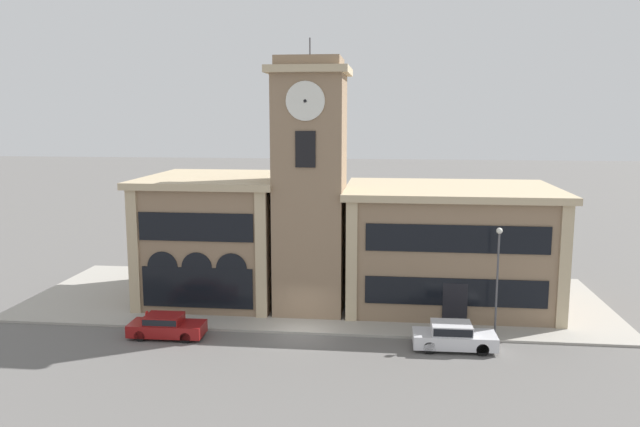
{
  "coord_description": "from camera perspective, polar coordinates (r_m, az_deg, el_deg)",
  "views": [
    {
      "loc": [
        5.15,
        -35.03,
        12.88
      ],
      "look_at": [
        0.88,
        2.47,
        6.91
      ],
      "focal_mm": 35.0,
      "sensor_mm": 36.0,
      "label": 1
    }
  ],
  "objects": [
    {
      "name": "town_hall_left_wing",
      "position": [
        44.97,
        -9.33,
        -2.06
      ],
      "size": [
        9.74,
        10.66,
        8.65
      ],
      "color": "#897056",
      "rests_on": "ground_plane"
    },
    {
      "name": "parked_car_mid",
      "position": [
        35.99,
        12.09,
        -10.86
      ],
      "size": [
        4.59,
        1.95,
        1.5
      ],
      "rotation": [
        0.0,
        0.0,
        0.02
      ],
      "color": "silver",
      "rests_on": "ground_plane"
    },
    {
      "name": "parked_car_near",
      "position": [
        38.08,
        -13.89,
        -9.92
      ],
      "size": [
        4.38,
        1.84,
        1.36
      ],
      "rotation": [
        0.0,
        0.0,
        0.02
      ],
      "color": "maroon",
      "rests_on": "ground_plane"
    },
    {
      "name": "sidewalk_kerb",
      "position": [
        44.44,
        -0.44,
        -7.75
      ],
      "size": [
        39.79,
        14.44,
        0.15
      ],
      "color": "#A39E93",
      "rests_on": "ground_plane"
    },
    {
      "name": "town_hall_right_wing",
      "position": [
        43.55,
        11.7,
        -2.86
      ],
      "size": [
        14.1,
        10.66,
        8.11
      ],
      "color": "#897056",
      "rests_on": "ground_plane"
    },
    {
      "name": "clock_tower",
      "position": [
        40.29,
        -0.9,
        2.42
      ],
      "size": [
        5.09,
        5.09,
        17.65
      ],
      "color": "#897056",
      "rests_on": "ground_plane"
    },
    {
      "name": "fire_hydrant",
      "position": [
        40.17,
        -15.53,
        -9.19
      ],
      "size": [
        0.22,
        0.22,
        0.87
      ],
      "color": "red",
      "rests_on": "sidewalk_kerb"
    },
    {
      "name": "ground_plane",
      "position": [
        37.68,
        -1.79,
        -11.0
      ],
      "size": [
        300.0,
        300.0,
        0.0
      ],
      "primitive_type": "plane",
      "color": "#605E5B"
    },
    {
      "name": "street_lamp",
      "position": [
        37.31,
        15.95,
        -4.68
      ],
      "size": [
        0.36,
        0.36,
        6.4
      ],
      "color": "#4C4C51",
      "rests_on": "sidewalk_kerb"
    }
  ]
}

